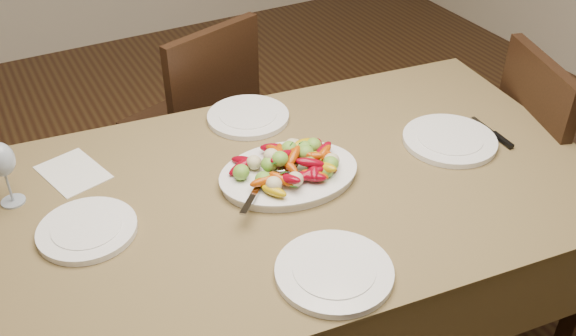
# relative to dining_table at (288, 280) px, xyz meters

# --- Properties ---
(dining_table) EXTENTS (1.94, 1.24, 0.76)m
(dining_table) POSITION_rel_dining_table_xyz_m (0.00, 0.00, 0.00)
(dining_table) COLOR brown
(dining_table) RESTS_ON ground
(chair_far) EXTENTS (0.53, 0.53, 0.95)m
(chair_far) POSITION_rel_dining_table_xyz_m (0.01, 0.89, 0.10)
(chair_far) COLOR black
(chair_far) RESTS_ON ground
(chair_right) EXTENTS (0.53, 0.53, 0.95)m
(chair_right) POSITION_rel_dining_table_xyz_m (1.12, -0.09, 0.10)
(chair_right) COLOR black
(chair_right) RESTS_ON ground
(serving_platter) EXTENTS (0.43, 0.34, 0.02)m
(serving_platter) POSITION_rel_dining_table_xyz_m (0.02, 0.03, 0.39)
(serving_platter) COLOR white
(serving_platter) RESTS_ON dining_table
(roasted_vegetables) EXTENTS (0.35, 0.26, 0.09)m
(roasted_vegetables) POSITION_rel_dining_table_xyz_m (0.02, 0.03, 0.45)
(roasted_vegetables) COLOR maroon
(roasted_vegetables) RESTS_ON serving_platter
(serving_spoon) EXTENTS (0.25, 0.23, 0.03)m
(serving_spoon) POSITION_rel_dining_table_xyz_m (-0.05, -0.00, 0.43)
(serving_spoon) COLOR #9EA0A8
(serving_spoon) RESTS_ON serving_platter
(plate_left) EXTENTS (0.26, 0.26, 0.02)m
(plate_left) POSITION_rel_dining_table_xyz_m (-0.56, 0.07, 0.39)
(plate_left) COLOR white
(plate_left) RESTS_ON dining_table
(plate_right) EXTENTS (0.29, 0.29, 0.02)m
(plate_right) POSITION_rel_dining_table_xyz_m (0.55, -0.04, 0.39)
(plate_right) COLOR white
(plate_right) RESTS_ON dining_table
(plate_far) EXTENTS (0.27, 0.27, 0.02)m
(plate_far) POSITION_rel_dining_table_xyz_m (0.06, 0.38, 0.39)
(plate_far) COLOR white
(plate_far) RESTS_ON dining_table
(plate_near) EXTENTS (0.29, 0.29, 0.02)m
(plate_near) POSITION_rel_dining_table_xyz_m (-0.07, -0.37, 0.39)
(plate_near) COLOR white
(plate_near) RESTS_ON dining_table
(wine_glass) EXTENTS (0.08, 0.08, 0.20)m
(wine_glass) POSITION_rel_dining_table_xyz_m (-0.71, 0.29, 0.48)
(wine_glass) COLOR #8C99A5
(wine_glass) RESTS_ON dining_table
(menu_card) EXTENTS (0.20, 0.24, 0.00)m
(menu_card) POSITION_rel_dining_table_xyz_m (-0.53, 0.36, 0.38)
(menu_card) COLOR silver
(menu_card) RESTS_ON dining_table
(table_knife) EXTENTS (0.03, 0.20, 0.01)m
(table_knife) POSITION_rel_dining_table_xyz_m (0.71, -0.08, 0.38)
(table_knife) COLOR #9EA0A8
(table_knife) RESTS_ON dining_table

